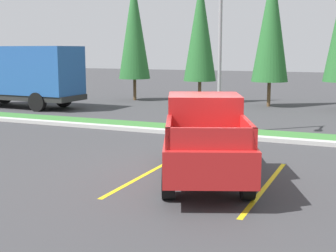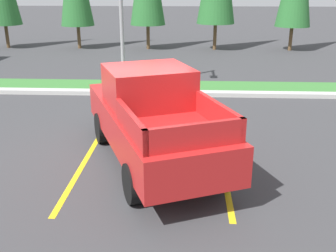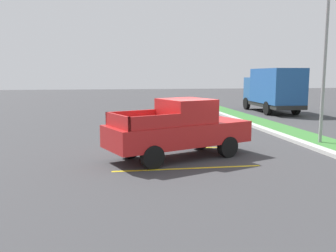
{
  "view_description": "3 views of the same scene",
  "coord_description": "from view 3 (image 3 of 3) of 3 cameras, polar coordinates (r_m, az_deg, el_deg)",
  "views": [
    {
      "loc": [
        4.16,
        -11.41,
        3.19
      ],
      "look_at": [
        -0.33,
        -1.09,
        1.37
      ],
      "focal_mm": 50.17,
      "sensor_mm": 36.0,
      "label": 1
    },
    {
      "loc": [
        1.2,
        -8.86,
        3.83
      ],
      "look_at": [
        0.77,
        -0.35,
        0.76
      ],
      "focal_mm": 42.87,
      "sensor_mm": 36.0,
      "label": 2
    },
    {
      "loc": [
        12.92,
        -3.02,
        2.97
      ],
      "look_at": [
        -0.02,
        -0.96,
        1.09
      ],
      "focal_mm": 38.59,
      "sensor_mm": 36.0,
      "label": 3
    }
  ],
  "objects": [
    {
      "name": "street_light",
      "position": [
        16.65,
        23.05,
        9.97
      ],
      "size": [
        0.24,
        1.49,
        6.28
      ],
      "color": "gray",
      "rests_on": "ground"
    },
    {
      "name": "curb_strip",
      "position": [
        15.48,
        22.41,
        -3.23
      ],
      "size": [
        56.0,
        0.4,
        0.15
      ],
      "primitive_type": "cube",
      "color": "#B2B2AD",
      "rests_on": "ground"
    },
    {
      "name": "ground_plane",
      "position": [
        13.59,
        4.03,
        -4.47
      ],
      "size": [
        120.0,
        120.0,
        0.0
      ],
      "primitive_type": "plane",
      "color": "#38383A"
    },
    {
      "name": "pickup_truck_main",
      "position": [
        12.87,
        1.92,
        -0.46
      ],
      "size": [
        3.73,
        5.54,
        2.1
      ],
      "color": "black",
      "rests_on": "ground"
    },
    {
      "name": "parking_line_far",
      "position": [
        11.56,
        3.15,
        -6.71
      ],
      "size": [
        0.12,
        4.8,
        0.01
      ],
      "primitive_type": "cube",
      "color": "yellow",
      "rests_on": "ground"
    },
    {
      "name": "parking_line_near",
      "position": [
        14.52,
        0.57,
        -3.61
      ],
      "size": [
        0.12,
        4.8,
        0.01
      ],
      "primitive_type": "cube",
      "color": "yellow",
      "rests_on": "ground"
    },
    {
      "name": "cargo_truck_distant",
      "position": [
        29.29,
        16.26,
        5.65
      ],
      "size": [
        6.85,
        2.63,
        3.4
      ],
      "color": "black",
      "rests_on": "ground"
    }
  ]
}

